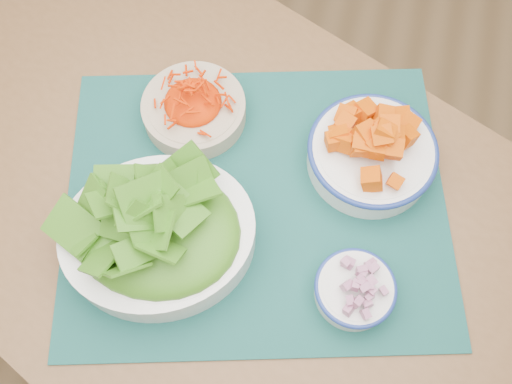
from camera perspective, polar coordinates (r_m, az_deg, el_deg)
ground at (r=1.67m, az=6.11°, el=-6.75°), size 4.00×4.00×0.00m
table at (r=1.02m, az=-4.65°, el=-2.02°), size 1.36×1.17×0.75m
placemat at (r=0.91m, az=-0.00°, el=-0.83°), size 0.71×0.63×0.00m
carrot_bowl at (r=0.96m, az=-6.27°, el=8.55°), size 0.19×0.19×0.07m
squash_bowl at (r=0.91m, az=11.63°, el=4.20°), size 0.24×0.24×0.10m
lettuce_bowl at (r=0.83m, az=-9.94°, el=-3.67°), size 0.36×0.34×0.14m
onion_bowl at (r=0.84m, az=9.87°, el=-9.51°), size 0.15×0.15×0.06m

